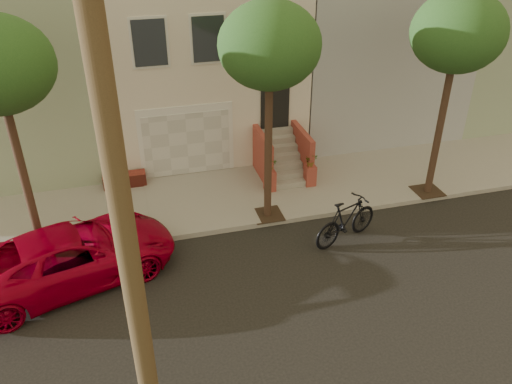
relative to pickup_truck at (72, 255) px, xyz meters
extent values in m
plane|color=black|center=(4.56, -2.54, -0.72)|extent=(90.00, 90.00, 0.00)
cube|color=gray|center=(4.56, 2.81, -0.65)|extent=(40.00, 3.70, 0.15)
cube|color=beige|center=(4.56, 8.66, 2.93)|extent=(7.00, 8.00, 7.00)
cube|color=#95A787|center=(-2.24, 8.66, 2.93)|extent=(6.50, 8.00, 7.00)
cube|color=#909298|center=(11.36, 8.66, 2.93)|extent=(6.50, 8.00, 7.00)
cube|color=#95A787|center=(17.86, 8.66, 2.93)|extent=(6.50, 8.00, 7.00)
cube|color=silver|center=(3.66, 4.68, 0.68)|extent=(3.20, 0.12, 2.50)
cube|color=beige|center=(3.66, 4.62, 0.58)|extent=(2.90, 0.06, 2.20)
cube|color=gray|center=(3.66, 2.81, -0.56)|extent=(3.20, 3.70, 0.02)
cube|color=maroon|center=(1.46, 4.36, -0.35)|extent=(1.40, 0.45, 0.44)
cube|color=black|center=(6.76, 4.63, 1.83)|extent=(1.00, 0.06, 2.00)
cube|color=#3F4751|center=(2.76, 4.63, 4.03)|extent=(1.00, 0.06, 1.40)
cube|color=silver|center=(2.76, 4.65, 4.03)|extent=(1.15, 0.05, 1.55)
cube|color=#3F4751|center=(4.56, 4.63, 4.03)|extent=(1.00, 0.06, 1.40)
cube|color=silver|center=(4.56, 4.65, 4.03)|extent=(1.15, 0.05, 1.55)
cube|color=#3F4751|center=(6.36, 4.63, 4.03)|extent=(1.00, 0.06, 1.40)
cube|color=silver|center=(6.36, 4.65, 4.03)|extent=(1.15, 0.05, 1.55)
cube|color=gray|center=(6.76, 2.84, -0.47)|extent=(1.20, 0.28, 0.20)
cube|color=gray|center=(6.76, 3.12, -0.27)|extent=(1.20, 0.28, 0.20)
cube|color=gray|center=(6.76, 3.40, -0.07)|extent=(1.20, 0.28, 0.20)
cube|color=gray|center=(6.76, 3.68, 0.13)|extent=(1.20, 0.28, 0.20)
cube|color=gray|center=(6.76, 3.96, 0.33)|extent=(1.20, 0.28, 0.20)
cube|color=gray|center=(6.76, 4.24, 0.53)|extent=(1.20, 0.28, 0.20)
cube|color=gray|center=(6.76, 4.52, 0.73)|extent=(1.20, 0.28, 0.20)
cube|color=#953B30|center=(6.06, 3.68, 0.23)|extent=(0.18, 1.96, 1.60)
cube|color=#953B30|center=(7.46, 3.68, 0.23)|extent=(0.18, 1.96, 1.60)
cube|color=#953B30|center=(6.06, 2.80, -0.22)|extent=(0.35, 0.35, 0.70)
imported|color=#1A4518|center=(6.06, 2.80, 0.35)|extent=(0.40, 0.35, 0.45)
cube|color=#953B30|center=(7.46, 2.80, -0.22)|extent=(0.35, 0.35, 0.70)
imported|color=#1A4518|center=(7.46, 2.80, 0.35)|extent=(0.41, 0.35, 0.45)
cube|color=#2D2116|center=(-0.94, 1.36, -0.57)|extent=(0.90, 0.90, 0.02)
cylinder|color=#372519|center=(-0.94, 1.36, 1.53)|extent=(0.22, 0.22, 4.20)
cube|color=#2D2116|center=(5.56, 1.36, -0.57)|extent=(0.90, 0.90, 0.02)
cylinder|color=#372519|center=(5.56, 1.36, 1.53)|extent=(0.22, 0.22, 4.20)
ellipsoid|color=#1A4518|center=(5.56, 1.36, 4.58)|extent=(2.70, 2.57, 2.29)
cube|color=#2D2116|center=(11.06, 1.36, -0.57)|extent=(0.90, 0.90, 0.02)
cylinder|color=#372519|center=(11.06, 1.36, 1.53)|extent=(0.22, 0.22, 4.20)
ellipsoid|color=#1A4518|center=(11.06, 1.36, 4.58)|extent=(2.70, 2.57, 2.29)
cylinder|color=#40301E|center=(1.56, -5.74, 4.28)|extent=(0.30, 0.30, 10.00)
imported|color=#A0001B|center=(0.00, 0.00, 0.00)|extent=(5.68, 3.82, 1.45)
imported|color=black|center=(7.40, -0.28, -0.04)|extent=(2.34, 1.42, 1.36)
camera|label=1|loc=(1.76, -11.31, 7.98)|focal=36.15mm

